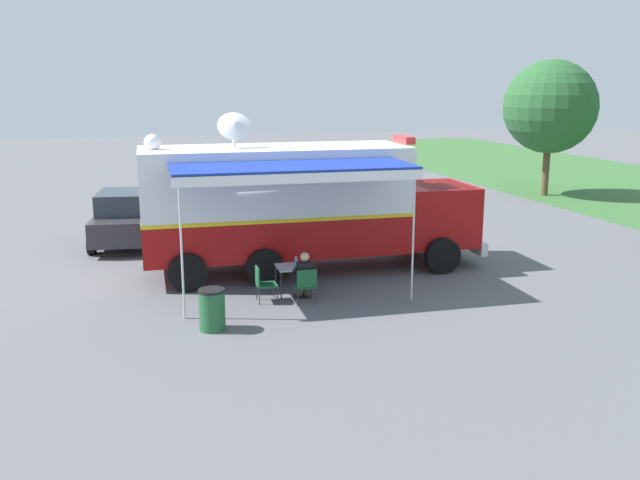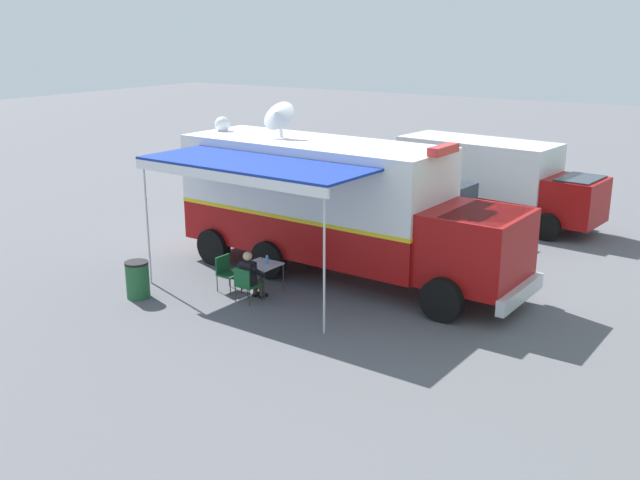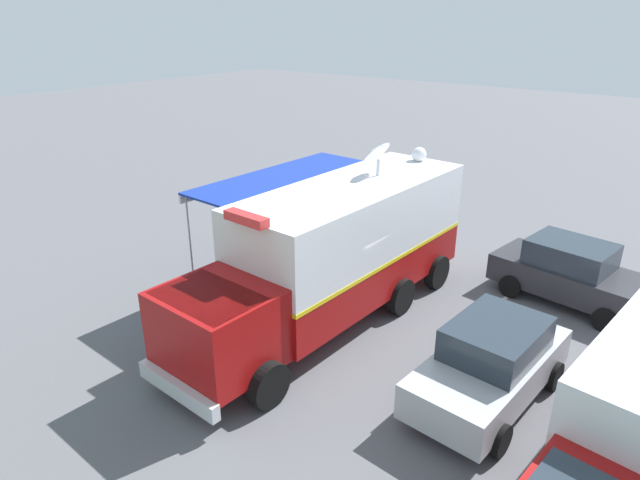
% 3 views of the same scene
% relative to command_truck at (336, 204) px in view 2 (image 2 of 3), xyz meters
% --- Properties ---
extents(ground_plane, '(100.00, 100.00, 0.00)m').
position_rel_command_truck_xyz_m(ground_plane, '(-0.07, -0.74, -1.94)').
color(ground_plane, '#5B5B60').
extents(lot_stripe, '(0.36, 4.80, 0.01)m').
position_rel_command_truck_xyz_m(lot_stripe, '(-3.33, -3.33, -1.94)').
color(lot_stripe, silver).
rests_on(lot_stripe, ground).
extents(command_truck, '(5.14, 9.60, 4.53)m').
position_rel_command_truck_xyz_m(command_truck, '(0.00, 0.00, 0.00)').
color(command_truck, '#9E0F0F').
rests_on(command_truck, ground).
extents(folding_table, '(0.84, 0.84, 0.73)m').
position_rel_command_truck_xyz_m(folding_table, '(2.11, -0.83, -1.27)').
color(folding_table, silver).
rests_on(folding_table, ground).
extents(water_bottle, '(0.07, 0.07, 0.22)m').
position_rel_command_truck_xyz_m(water_bottle, '(2.04, -0.73, -1.11)').
color(water_bottle, '#4C99D8').
rests_on(water_bottle, folding_table).
extents(folding_chair_at_table, '(0.50, 0.50, 0.87)m').
position_rel_command_truck_xyz_m(folding_chair_at_table, '(2.91, -0.72, -1.43)').
color(folding_chair_at_table, '#19562D').
rests_on(folding_chair_at_table, ground).
extents(folding_chair_beside_table, '(0.50, 0.50, 0.87)m').
position_rel_command_truck_xyz_m(folding_chair_beside_table, '(2.46, -1.68, -1.43)').
color(folding_chair_beside_table, '#19562D').
rests_on(folding_chair_beside_table, ground).
extents(seated_responder, '(0.68, 0.57, 1.25)m').
position_rel_command_truck_xyz_m(seated_responder, '(2.72, -0.71, -1.29)').
color(seated_responder, black).
rests_on(seated_responder, ground).
extents(trash_bin, '(0.57, 0.57, 0.91)m').
position_rel_command_truck_xyz_m(trash_bin, '(4.05, -3.14, -1.49)').
color(trash_bin, '#235B33').
rests_on(trash_bin, ground).
extents(support_truck, '(2.92, 6.99, 2.70)m').
position_rel_command_truck_xyz_m(support_truck, '(-7.60, 1.39, -0.56)').
color(support_truck, white).
rests_on(support_truck, ground).
extents(car_behind_truck, '(2.28, 4.34, 1.76)m').
position_rel_command_truck_xyz_m(car_behind_truck, '(-4.60, 0.82, -1.06)').
color(car_behind_truck, '#B2B5BA').
rests_on(car_behind_truck, ground).
extents(car_far_corner, '(4.42, 2.49, 1.76)m').
position_rel_command_truck_xyz_m(car_far_corner, '(-4.78, -4.65, -1.06)').
color(car_far_corner, '#2D2D33').
rests_on(car_far_corner, ground).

